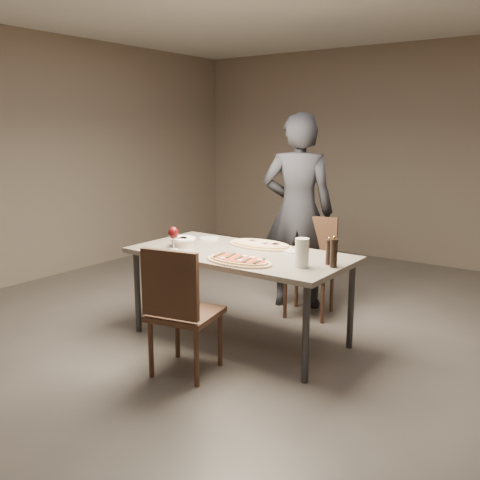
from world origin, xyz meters
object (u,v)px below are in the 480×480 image
Objects in this scene: bread_basket at (183,241)px; diner at (298,212)px; chair_far at (312,260)px; ham_pizza at (260,244)px; chair_near at (179,305)px; dining_table at (240,259)px; pepper_mill_left at (329,252)px; zucchini_pizza at (239,260)px; carafe at (302,253)px.

bread_basket is 1.26m from diner.
bread_basket is at bearing 44.22° from chair_far.
ham_pizza is 0.32× the size of diner.
chair_near is 1.03× the size of chair_far.
dining_table is 1.09m from diner.
chair_near is at bearing -102.10° from ham_pizza.
chair_near is at bearing 69.28° from diner.
pepper_mill_left is 1.32m from diner.
zucchini_pizza is at bearing -14.04° from bread_basket.
carafe is 0.23× the size of chair_far.
carafe is 0.11× the size of diner.
ham_pizza is at bearing 80.34° from chair_near.
ham_pizza is at bearing 71.48° from diner.
dining_table is at bearing 133.97° from zucchini_pizza.
bread_basket is 1.29m from chair_far.
diner is at bearing 68.37° from bread_basket.
ham_pizza is at bearing 117.30° from zucchini_pizza.
dining_table is 0.78m from pepper_mill_left.
diner is (0.46, 1.16, 0.15)m from bread_basket.
carafe is at bearing 36.94° from chair_near.
dining_table is 0.55m from bread_basket.
pepper_mill_left is at bearing 3.78° from dining_table.
pepper_mill_left is 0.22× the size of chair_near.
dining_table is 8.23× the size of bread_basket.
bread_basket is 0.12× the size of diner.
chair_far is (0.14, 0.68, -0.25)m from ham_pizza.
bread_basket reaches higher than dining_table.
carafe is at bearing 96.38° from diner.
ham_pizza is 0.66m from bread_basket.
chair_far is (0.16, 0.96, -0.18)m from dining_table.
diner is at bearing 81.71° from ham_pizza.
diner reaches higher than dining_table.
diner is (-0.23, 0.11, 0.43)m from chair_far.
dining_table is 2.97× the size of ham_pizza.
bread_basket is at bearing 178.50° from carafe.
zucchini_pizza reaches higher than dining_table.
pepper_mill_left is 1.16m from chair_near.
dining_table is at bearing 81.97° from chair_near.
chair_near is at bearing -129.95° from pepper_mill_left.
pepper_mill_left is at bearing 39.36° from zucchini_pizza.
ham_pizza is 2.77× the size of bread_basket.
carafe is at bearing -11.43° from dining_table.
dining_table is 8.50× the size of carafe.
chair_far is at bearing 74.82° from chair_near.
diner is (-0.71, 1.19, 0.09)m from carafe.
chair_far is at bearing 101.13° from zucchini_pizza.
carafe reaches higher than pepper_mill_left.
ham_pizza is at bearing 163.11° from pepper_mill_left.
diner reaches higher than ham_pizza.
pepper_mill_left reaches higher than chair_far.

